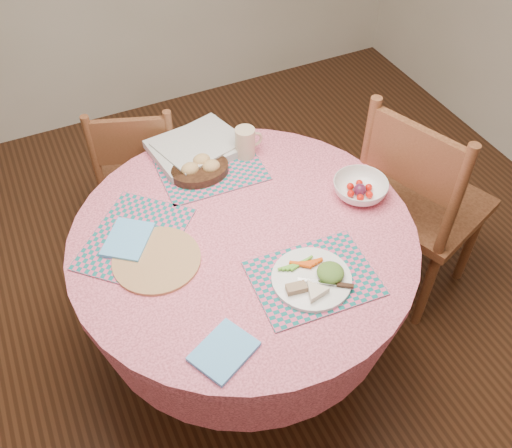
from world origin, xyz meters
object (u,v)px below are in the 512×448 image
Objects in this scene: wicker_trivet at (157,260)px; bread_bowl at (200,169)px; chair_right at (418,202)px; dining_table at (244,269)px; latte_mug at (246,142)px; chair_back at (141,172)px; fruit_bowl at (360,189)px; dinner_plate at (315,278)px.

wicker_trivet is 0.46m from bread_bowl.
wicker_trivet is at bearing 69.90° from chair_right.
bread_bowl is (-0.84, 0.34, 0.24)m from chair_right.
latte_mug is at bearing 63.99° from dining_table.
chair_back is (-0.98, 0.80, -0.09)m from chair_right.
fruit_bowl reaches higher than wicker_trivet.
dining_table is 4.77× the size of fruit_bowl.
wicker_trivet is at bearing 178.76° from fruit_bowl.
dinner_plate is at bearing 93.71° from chair_right.
chair_right reaches higher than fruit_bowl.
wicker_trivet is 1.30× the size of bread_bowl.
dinner_plate is 1.01× the size of fruit_bowl.
chair_back reaches higher than dinner_plate.
bread_bowl is at bearing -171.41° from latte_mug.
latte_mug is at bearing 126.18° from fruit_bowl.
chair_back is 1.09m from fruit_bowl.
dining_table is at bearing 120.59° from chair_back.
latte_mug is at bearing 148.85° from chair_back.
dining_table is at bearing 179.59° from fruit_bowl.
fruit_bowl is (0.64, -0.82, 0.33)m from chair_back.
bread_bowl is 0.21m from latte_mug.
latte_mug is 0.49m from fruit_bowl.
latte_mug is (0.21, 0.03, 0.04)m from bread_bowl.
chair_back is 6.98× the size of latte_mug.
latte_mug is (0.19, 0.39, 0.26)m from dining_table.
bread_bowl is (-0.02, 0.36, 0.23)m from dining_table.
wicker_trivet is at bearing 98.65° from chair_back.
dinner_plate is 2.10× the size of latte_mug.
fruit_bowl is (-0.34, -0.03, 0.24)m from chair_right.
dining_table is at bearing 71.03° from chair_right.
latte_mug is at bearing 8.59° from bread_bowl.
dinner_plate is 1.14× the size of bread_bowl.
bread_bowl is 0.88× the size of fruit_bowl.
chair_back is 2.91× the size of wicker_trivet.
bread_bowl is at bearing 126.62° from chair_back.
bread_bowl reaches higher than dining_table.
fruit_bowl is at bearing -36.09° from bread_bowl.
fruit_bowl is at bearing -0.41° from dining_table.
dining_table is at bearing 112.52° from dinner_plate.
dining_table is at bearing -116.01° from latte_mug.
fruit_bowl is at bearing 73.78° from chair_right.
chair_right reaches higher than latte_mug.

